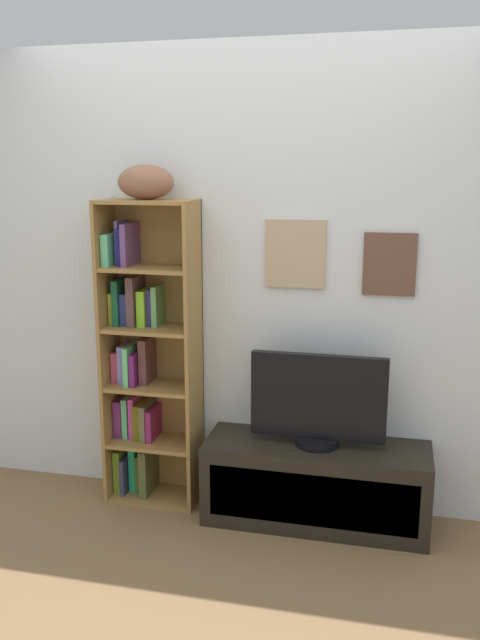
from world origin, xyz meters
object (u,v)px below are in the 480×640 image
at_px(tv_stand, 316,483).
at_px(television, 318,401).
at_px(football, 146,182).
at_px(bookshelf, 144,363).

bearing_deg(tv_stand, television, 90.00).
xyz_separation_m(football, tv_stand, (0.91, -0.06, -1.52)).
distance_m(football, tv_stand, 1.77).
distance_m(tv_stand, television, 0.45).
height_order(tv_stand, television, television).
distance_m(bookshelf, tv_stand, 1.11).
bearing_deg(television, bookshelf, 174.74).
xyz_separation_m(bookshelf, television, (0.96, -0.09, -0.11)).
bearing_deg(television, football, 176.42).
height_order(bookshelf, television, bookshelf).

